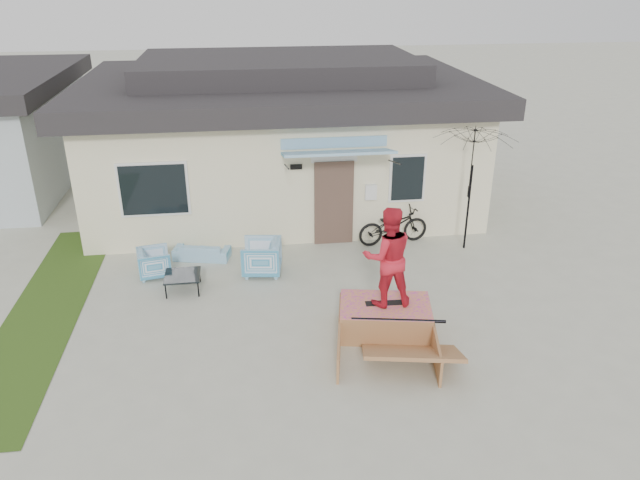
{
  "coord_description": "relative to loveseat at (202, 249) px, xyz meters",
  "views": [
    {
      "loc": [
        -1.19,
        -9.1,
        6.26
      ],
      "look_at": [
        0.3,
        1.8,
        1.3
      ],
      "focal_mm": 34.01,
      "sensor_mm": 36.0,
      "label": 1
    }
  ],
  "objects": [
    {
      "name": "armchair_right",
      "position": [
        1.36,
        -0.93,
        0.17
      ],
      "size": [
        0.88,
        0.93,
        0.85
      ],
      "primitive_type": "imported",
      "rotation": [
        0.0,
        0.0,
        -1.71
      ],
      "color": "teal",
      "rests_on": "ground"
    },
    {
      "name": "armchair_left",
      "position": [
        -0.99,
        -0.74,
        0.09
      ],
      "size": [
        0.75,
        0.79,
        0.7
      ],
      "primitive_type": "imported",
      "rotation": [
        0.0,
        0.0,
        1.77
      ],
      "color": "teal",
      "rests_on": "ground"
    },
    {
      "name": "skateboard",
      "position": [
        3.54,
        -3.58,
        0.33
      ],
      "size": [
        0.75,
        0.22,
        0.05
      ],
      "primitive_type": "cube",
      "rotation": [
        0.0,
        0.0,
        -0.05
      ],
      "color": "black",
      "rests_on": "skate_ramp"
    },
    {
      "name": "grass_strip",
      "position": [
        -3.0,
        -1.99,
        -0.25
      ],
      "size": [
        1.4,
        8.0,
        0.01
      ],
      "primitive_type": "cube",
      "color": "#294615",
      "rests_on": "ground"
    },
    {
      "name": "skate_ramp",
      "position": [
        3.53,
        -3.63,
        0.02
      ],
      "size": [
        2.06,
        2.5,
        0.56
      ],
      "primitive_type": null,
      "rotation": [
        0.0,
        0.0,
        -0.19
      ],
      "color": "#99653B",
      "rests_on": "ground"
    },
    {
      "name": "loveseat",
      "position": [
        0.0,
        0.0,
        0.0
      ],
      "size": [
        1.36,
        0.67,
        0.51
      ],
      "primitive_type": "imported",
      "rotation": [
        0.0,
        0.0,
        2.91
      ],
      "color": "teal",
      "rests_on": "ground"
    },
    {
      "name": "skater",
      "position": [
        3.54,
        -3.58,
        1.3
      ],
      "size": [
        0.93,
        0.72,
        1.9
      ],
      "primitive_type": "imported",
      "rotation": [
        0.0,
        0.0,
        3.15
      ],
      "color": "red",
      "rests_on": "skateboard"
    },
    {
      "name": "house",
      "position": [
        2.2,
        4.0,
        1.69
      ],
      "size": [
        10.8,
        8.49,
        4.1
      ],
      "color": "beige",
      "rests_on": "ground"
    },
    {
      "name": "ground",
      "position": [
        2.2,
        -3.99,
        -0.25
      ],
      "size": [
        90.0,
        90.0,
        0.0
      ],
      "primitive_type": "plane",
      "color": "#AAAB98",
      "rests_on": "ground"
    },
    {
      "name": "coffee_table",
      "position": [
        -0.33,
        -1.5,
        -0.07
      ],
      "size": [
        0.74,
        0.74,
        0.36
      ],
      "primitive_type": "cube",
      "rotation": [
        0.0,
        0.0,
        0.01
      ],
      "color": "black",
      "rests_on": "ground"
    },
    {
      "name": "bicycle",
      "position": [
        4.65,
        0.25,
        0.32
      ],
      "size": [
        1.87,
        0.89,
        1.15
      ],
      "primitive_type": "imported",
      "rotation": [
        0.0,
        0.0,
        1.72
      ],
      "color": "black",
      "rests_on": "ground"
    },
    {
      "name": "patio_umbrella",
      "position": [
        6.32,
        -0.26,
        1.49
      ],
      "size": [
        2.01,
        1.87,
        2.2
      ],
      "color": "black",
      "rests_on": "ground"
    }
  ]
}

